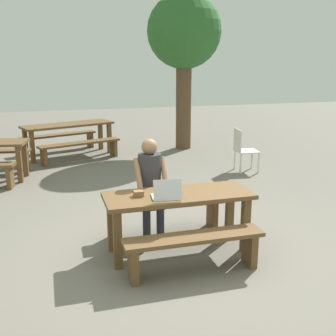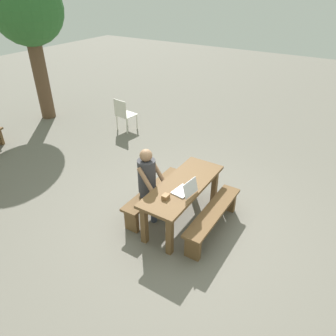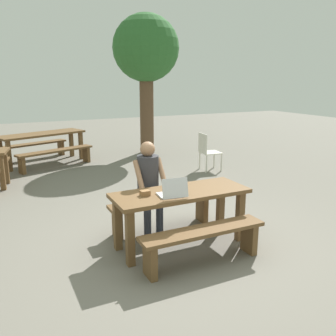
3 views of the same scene
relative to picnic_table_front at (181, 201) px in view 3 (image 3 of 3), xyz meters
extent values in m
plane|color=slate|center=(0.00, 0.00, -0.60)|extent=(30.00, 30.00, 0.00)
cube|color=brown|center=(0.00, 0.00, 0.10)|extent=(1.74, 0.66, 0.05)
cube|color=brown|center=(-0.77, -0.23, -0.26)|extent=(0.09, 0.09, 0.68)
cube|color=brown|center=(0.77, -0.23, -0.26)|extent=(0.09, 0.09, 0.68)
cube|color=brown|center=(-0.77, 0.23, -0.26)|extent=(0.09, 0.09, 0.68)
cube|color=brown|center=(0.77, 0.23, -0.26)|extent=(0.09, 0.09, 0.68)
cube|color=brown|center=(0.00, -0.56, -0.19)|extent=(1.53, 0.30, 0.05)
cube|color=brown|center=(-0.67, -0.56, -0.41)|extent=(0.08, 0.24, 0.39)
cube|color=brown|center=(0.67, -0.56, -0.41)|extent=(0.08, 0.24, 0.39)
cube|color=brown|center=(0.00, 0.56, -0.19)|extent=(1.53, 0.30, 0.05)
cube|color=brown|center=(-0.67, 0.56, -0.41)|extent=(0.08, 0.24, 0.39)
cube|color=brown|center=(0.67, 0.56, -0.41)|extent=(0.08, 0.24, 0.39)
cube|color=silver|center=(-0.19, -0.10, 0.14)|extent=(0.34, 0.27, 0.02)
cube|color=silver|center=(-0.20, -0.24, 0.26)|extent=(0.32, 0.10, 0.23)
cube|color=#0F1933|center=(-0.20, -0.24, 0.26)|extent=(0.29, 0.09, 0.21)
cube|color=olive|center=(-0.47, 0.03, 0.16)|extent=(0.11, 0.09, 0.06)
cylinder|color=#333847|center=(-0.30, 0.38, -0.39)|extent=(0.10, 0.10, 0.44)
cylinder|color=#333847|center=(-0.12, 0.38, -0.39)|extent=(0.10, 0.10, 0.44)
cube|color=#333847|center=(-0.21, 0.47, -0.13)|extent=(0.28, 0.28, 0.12)
cylinder|color=#333338|center=(-0.21, 0.56, 0.20)|extent=(0.29, 0.29, 0.58)
cylinder|color=#936B4C|center=(-0.38, 0.46, 0.25)|extent=(0.07, 0.32, 0.41)
cylinder|color=#936B4C|center=(-0.04, 0.46, 0.25)|extent=(0.07, 0.32, 0.41)
sphere|color=#936B4C|center=(-0.21, 0.56, 0.59)|extent=(0.20, 0.20, 0.20)
cube|color=silver|center=(2.47, 3.16, -0.18)|extent=(0.49, 0.49, 0.02)
cube|color=silver|center=(2.27, 3.19, 0.05)|extent=(0.07, 0.44, 0.44)
cylinder|color=silver|center=(2.64, 2.95, -0.40)|extent=(0.04, 0.04, 0.41)
cylinder|color=silver|center=(2.69, 3.33, -0.40)|extent=(0.04, 0.04, 0.41)
cylinder|color=silver|center=(2.26, 3.00, -0.40)|extent=(0.04, 0.04, 0.41)
cylinder|color=silver|center=(2.31, 3.38, -0.40)|extent=(0.04, 0.04, 0.41)
cube|color=brown|center=(-1.98, 3.60, -0.25)|extent=(0.11, 0.11, 0.70)
cube|color=brown|center=(-1.89, 4.04, -0.25)|extent=(0.11, 0.11, 0.70)
cube|color=brown|center=(-1.91, 4.42, -0.40)|extent=(0.12, 0.25, 0.41)
cube|color=brown|center=(-0.96, 5.63, 0.14)|extent=(2.22, 1.35, 0.05)
cube|color=brown|center=(-1.78, 5.09, -0.24)|extent=(0.11, 0.11, 0.72)
cube|color=brown|center=(0.02, 5.73, -0.24)|extent=(0.11, 0.11, 0.72)
cube|color=brown|center=(-1.95, 5.54, -0.24)|extent=(0.11, 0.11, 0.72)
cube|color=brown|center=(-0.14, 6.18, -0.24)|extent=(0.11, 0.11, 0.72)
cube|color=brown|center=(-0.75, 5.03, -0.19)|extent=(1.89, 0.92, 0.05)
cube|color=brown|center=(-1.55, 4.74, -0.41)|extent=(0.16, 0.25, 0.39)
cube|color=brown|center=(0.05, 5.31, -0.41)|extent=(0.16, 0.25, 0.39)
cube|color=brown|center=(-1.18, 6.24, -0.19)|extent=(1.89, 0.92, 0.05)
cube|color=brown|center=(-0.38, 6.53, -0.41)|extent=(0.16, 0.25, 0.39)
cylinder|color=brown|center=(1.94, 5.73, 0.58)|extent=(0.39, 0.39, 2.37)
sphere|color=#2D662D|center=(1.94, 5.73, 2.31)|extent=(1.83, 1.83, 1.83)
camera|label=1|loc=(-1.41, -4.45, 1.66)|focal=44.72mm
camera|label=2|loc=(-3.67, -2.02, 2.96)|focal=33.58mm
camera|label=3|loc=(-2.04, -3.82, 1.51)|focal=38.48mm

